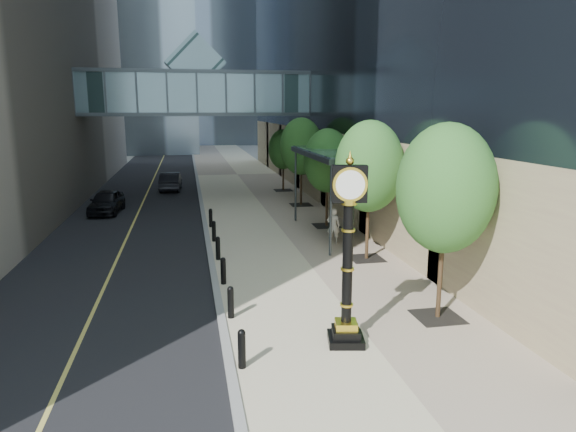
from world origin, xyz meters
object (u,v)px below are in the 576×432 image
(street_clock, at_px, (347,266))
(pedestrian, at_px, (333,226))
(car_near, at_px, (107,202))
(car_far, at_px, (171,181))

(street_clock, distance_m, pedestrian, 10.90)
(pedestrian, distance_m, car_near, 15.51)
(car_near, bearing_deg, pedestrian, -35.74)
(car_far, bearing_deg, pedestrian, 116.25)
(pedestrian, xyz_separation_m, car_far, (-8.11, 18.84, -0.18))
(street_clock, relative_size, car_far, 1.17)
(pedestrian, height_order, car_far, pedestrian)
(street_clock, xyz_separation_m, car_near, (-9.14, 20.55, -1.54))
(street_clock, height_order, car_near, street_clock)
(pedestrian, height_order, car_near, pedestrian)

